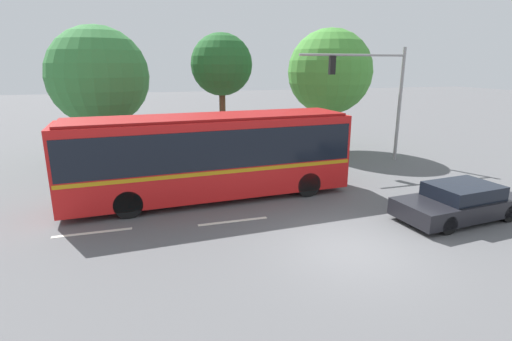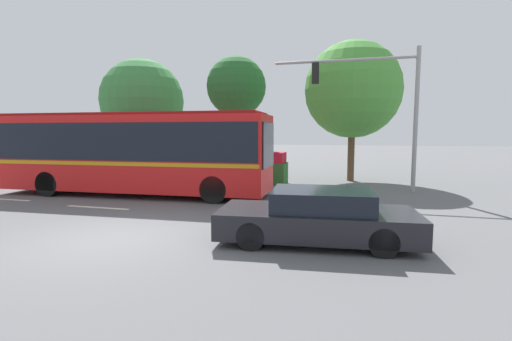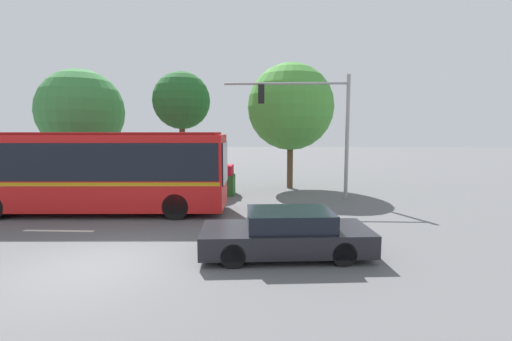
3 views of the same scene
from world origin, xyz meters
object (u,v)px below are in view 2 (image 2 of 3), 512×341
(city_bus, at_px, (135,149))
(street_tree_centre, at_px, (236,87))
(traffic_light_pole, at_px, (379,97))
(street_tree_left, at_px, (142,101))
(sedan_foreground, at_px, (318,217))
(street_tree_right, at_px, (353,90))

(city_bus, distance_m, street_tree_centre, 8.12)
(traffic_light_pole, relative_size, street_tree_left, 0.85)
(sedan_foreground, relative_size, street_tree_right, 0.64)
(street_tree_left, bearing_deg, street_tree_centre, -5.00)
(sedan_foreground, distance_m, traffic_light_pole, 8.98)
(sedan_foreground, distance_m, street_tree_left, 17.81)
(traffic_light_pole, height_order, street_tree_right, street_tree_right)
(street_tree_left, distance_m, street_tree_centre, 6.51)
(city_bus, distance_m, street_tree_left, 9.29)
(street_tree_centre, bearing_deg, street_tree_left, 175.00)
(city_bus, height_order, sedan_foreground, city_bus)
(street_tree_left, height_order, street_tree_right, street_tree_right)
(street_tree_left, bearing_deg, street_tree_right, -4.06)
(street_tree_left, bearing_deg, city_bus, -60.18)
(sedan_foreground, height_order, street_tree_left, street_tree_left)
(street_tree_right, bearing_deg, city_bus, -141.32)
(street_tree_left, bearing_deg, traffic_light_pole, -16.88)
(street_tree_centre, bearing_deg, street_tree_right, -3.11)
(city_bus, distance_m, street_tree_right, 11.25)
(traffic_light_pole, relative_size, street_tree_centre, 0.88)
(street_tree_left, height_order, street_tree_centre, street_tree_left)
(street_tree_right, bearing_deg, street_tree_centre, 176.89)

